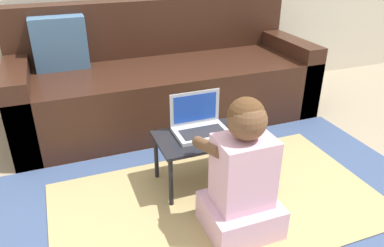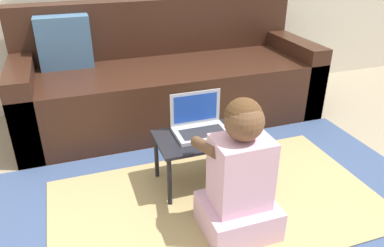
{
  "view_description": "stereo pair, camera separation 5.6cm",
  "coord_description": "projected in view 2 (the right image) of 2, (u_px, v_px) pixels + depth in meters",
  "views": [
    {
      "loc": [
        -0.59,
        -1.43,
        1.28
      ],
      "look_at": [
        0.05,
        0.27,
        0.37
      ],
      "focal_mm": 35.0,
      "sensor_mm": 36.0,
      "label": 1
    },
    {
      "loc": [
        -0.54,
        -1.45,
        1.28
      ],
      "look_at": [
        0.05,
        0.27,
        0.37
      ],
      "focal_mm": 35.0,
      "sensor_mm": 36.0,
      "label": 2
    }
  ],
  "objects": [
    {
      "name": "ground_plane",
      "position": [
        199.0,
        209.0,
        1.96
      ],
      "size": [
        16.0,
        16.0,
        0.0
      ],
      "primitive_type": "plane",
      "color": "gray"
    },
    {
      "name": "area_rug",
      "position": [
        217.0,
        203.0,
        1.99
      ],
      "size": [
        2.39,
        1.36,
        0.01
      ],
      "color": "#3D517A",
      "rests_on": "ground_plane"
    },
    {
      "name": "couch",
      "position": [
        167.0,
        80.0,
        2.85
      ],
      "size": [
        2.19,
        0.83,
        0.85
      ],
      "color": "#381E14",
      "rests_on": "ground_plane"
    },
    {
      "name": "laptop_desk",
      "position": [
        204.0,
        142.0,
        2.05
      ],
      "size": [
        0.53,
        0.32,
        0.31
      ],
      "color": "black",
      "rests_on": "ground_plane"
    },
    {
      "name": "laptop",
      "position": [
        200.0,
        126.0,
        2.05
      ],
      "size": [
        0.29,
        0.2,
        0.21
      ],
      "color": "#B7BCC6",
      "rests_on": "laptop_desk"
    },
    {
      "name": "computer_mouse",
      "position": [
        236.0,
        126.0,
        2.09
      ],
      "size": [
        0.07,
        0.1,
        0.04
      ],
      "color": "#B2B7C1",
      "rests_on": "laptop_desk"
    },
    {
      "name": "person_seated",
      "position": [
        240.0,
        178.0,
        1.69
      ],
      "size": [
        0.34,
        0.42,
        0.69
      ],
      "color": "#E5B2CC",
      "rests_on": "ground_plane"
    }
  ]
}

